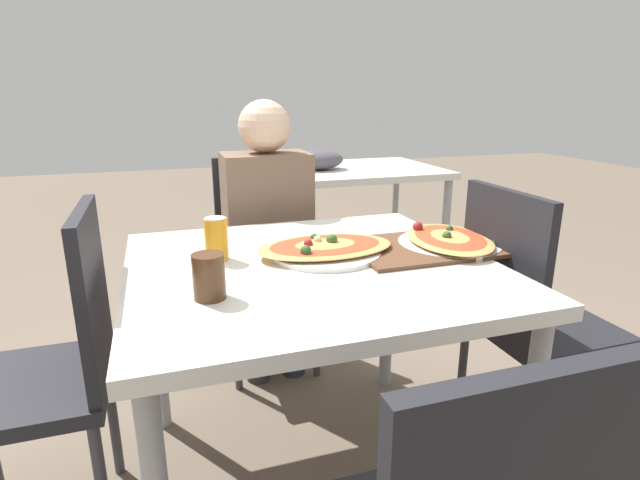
% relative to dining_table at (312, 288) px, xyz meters
% --- Properties ---
extents(ground_plane, '(14.00, 14.00, 0.00)m').
position_rel_dining_table_xyz_m(ground_plane, '(0.00, 0.00, -0.65)').
color(ground_plane, '#6B5B4C').
extents(dining_table, '(1.01, 0.94, 0.73)m').
position_rel_dining_table_xyz_m(dining_table, '(0.00, 0.00, 0.00)').
color(dining_table, silver).
rests_on(dining_table, ground_plane).
extents(chair_far_seated, '(0.40, 0.40, 0.92)m').
position_rel_dining_table_xyz_m(chair_far_seated, '(0.02, 0.80, -0.13)').
color(chair_far_seated, black).
rests_on(chair_far_seated, ground_plane).
extents(chair_side_left, '(0.40, 0.40, 0.92)m').
position_rel_dining_table_xyz_m(chair_side_left, '(-0.69, 0.04, -0.13)').
color(chair_side_left, black).
rests_on(chair_side_left, ground_plane).
extents(chair_side_right, '(0.40, 0.40, 0.92)m').
position_rel_dining_table_xyz_m(chair_side_right, '(0.69, -0.09, -0.13)').
color(chair_side_right, black).
rests_on(chair_side_right, ground_plane).
extents(person_seated, '(0.35, 0.25, 1.16)m').
position_rel_dining_table_xyz_m(person_seated, '(0.02, 0.69, 0.04)').
color(person_seated, '#2D2D38').
rests_on(person_seated, ground_plane).
extents(pizza_main, '(0.42, 0.33, 0.06)m').
position_rel_dining_table_xyz_m(pizza_main, '(0.06, 0.06, 0.09)').
color(pizza_main, white).
rests_on(pizza_main, dining_table).
extents(soda_can, '(0.07, 0.07, 0.12)m').
position_rel_dining_table_xyz_m(soda_can, '(-0.25, 0.11, 0.14)').
color(soda_can, orange).
rests_on(soda_can, dining_table).
extents(drink_glass, '(0.08, 0.08, 0.11)m').
position_rel_dining_table_xyz_m(drink_glass, '(-0.30, -0.16, 0.13)').
color(drink_glass, '#4C2D19').
rests_on(drink_glass, dining_table).
extents(serving_tray, '(0.43, 0.32, 0.01)m').
position_rel_dining_table_xyz_m(serving_tray, '(0.36, 0.02, 0.08)').
color(serving_tray, brown).
rests_on(serving_tray, dining_table).
extents(pizza_second, '(0.32, 0.40, 0.06)m').
position_rel_dining_table_xyz_m(pizza_second, '(0.46, 0.02, 0.09)').
color(pizza_second, white).
rests_on(pizza_second, dining_table).
extents(background_table, '(1.10, 0.80, 0.85)m').
position_rel_dining_table_xyz_m(background_table, '(0.74, 1.67, 0.02)').
color(background_table, silver).
rests_on(background_table, ground_plane).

